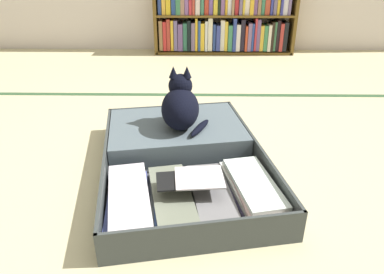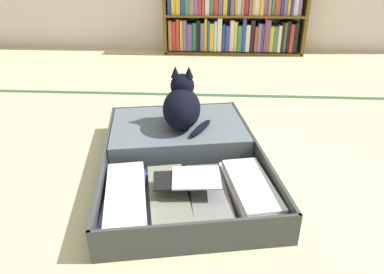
% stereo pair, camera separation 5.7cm
% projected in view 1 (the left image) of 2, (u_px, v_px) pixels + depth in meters
% --- Properties ---
extents(ground_plane, '(10.00, 10.00, 0.00)m').
position_uv_depth(ground_plane, '(211.00, 183.00, 1.49)').
color(ground_plane, '#C4BA8E').
extents(tatami_border, '(4.80, 0.05, 0.00)m').
position_uv_depth(tatami_border, '(206.00, 95.00, 2.43)').
color(tatami_border, '#305231').
rests_on(tatami_border, ground_plane).
extents(bookshelf, '(1.33, 0.22, 0.71)m').
position_uv_depth(bookshelf, '(224.00, 17.00, 3.35)').
color(bookshelf, brown).
rests_on(bookshelf, ground_plane).
extents(open_suitcase, '(0.83, 1.08, 0.13)m').
position_uv_depth(open_suitcase, '(181.00, 153.00, 1.61)').
color(open_suitcase, '#353B3A').
rests_on(open_suitcase, ground_plane).
extents(black_cat, '(0.23, 0.26, 0.28)m').
position_uv_depth(black_cat, '(181.00, 106.00, 1.65)').
color(black_cat, black).
rests_on(black_cat, open_suitcase).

